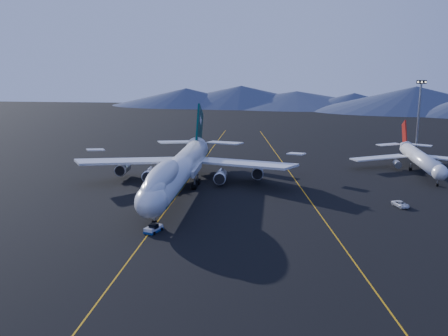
# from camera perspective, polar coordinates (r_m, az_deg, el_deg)

# --- Properties ---
(ground) EXTENTS (500.00, 500.00, 0.00)m
(ground) POSITION_cam_1_polar(r_m,az_deg,el_deg) (126.24, -5.04, -2.68)
(ground) COLOR black
(ground) RESTS_ON ground
(taxiway_line_main) EXTENTS (0.25, 220.00, 0.01)m
(taxiway_line_main) POSITION_cam_1_polar(r_m,az_deg,el_deg) (126.24, -5.04, -2.68)
(taxiway_line_main) COLOR orange
(taxiway_line_main) RESTS_ON ground
(taxiway_line_side) EXTENTS (28.08, 198.09, 0.01)m
(taxiway_line_side) POSITION_cam_1_polar(r_m,az_deg,el_deg) (133.72, 8.53, -1.91)
(taxiway_line_side) COLOR orange
(taxiway_line_side) RESTS_ON ground
(boeing_747) EXTENTS (59.62, 72.43, 19.37)m
(boeing_747) POSITION_cam_1_polar(r_m,az_deg,el_deg) (124.89, -5.09, -0.10)
(boeing_747) COLOR silver
(boeing_747) RESTS_ON ground
(pushback_tug) EXTENTS (3.31, 4.50, 1.76)m
(pushback_tug) POSITION_cam_1_polar(r_m,az_deg,el_deg) (97.85, -8.06, -6.94)
(pushback_tug) COLOR silver
(pushback_tug) RESTS_ON ground
(second_jet) EXTENTS (40.29, 45.52, 12.95)m
(second_jet) POSITION_cam_1_polar(r_m,az_deg,el_deg) (158.59, 21.42, 1.06)
(second_jet) COLOR silver
(second_jet) RESTS_ON ground
(service_van) EXTENTS (3.79, 5.10, 1.29)m
(service_van) POSITION_cam_1_polar(r_m,az_deg,el_deg) (119.57, 19.54, -3.91)
(service_van) COLOR silver
(service_van) RESTS_ON ground
(floodlight_mast) EXTENTS (3.18, 2.39, 25.74)m
(floodlight_mast) POSITION_cam_1_polar(r_m,az_deg,el_deg) (180.95, 21.34, 5.31)
(floodlight_mast) COLOR black
(floodlight_mast) RESTS_ON ground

